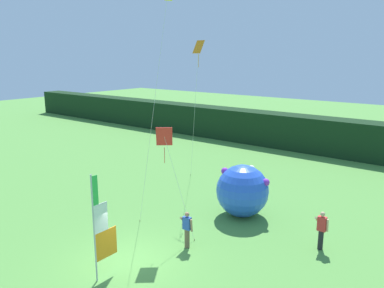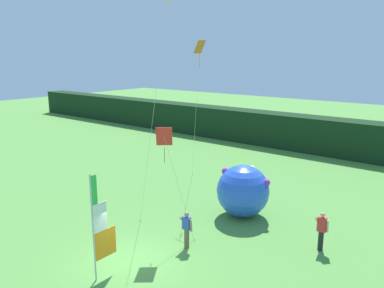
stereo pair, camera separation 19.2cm
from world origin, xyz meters
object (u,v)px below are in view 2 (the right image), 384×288
object	(u,v)px
banner_flag	(100,228)
inflatable_balloon	(243,191)
kite_orange_diamond_0	(199,59)
person_near_banner	(187,229)
kite_red_diamond_2	(165,140)
person_mid_field	(322,230)

from	to	relation	value
banner_flag	inflatable_balloon	size ratio (longest dim) A/B	1.53
kite_orange_diamond_0	person_near_banner	bearing A→B (deg)	-56.77
inflatable_balloon	kite_orange_diamond_0	world-z (taller)	kite_orange_diamond_0
person_near_banner	kite_red_diamond_2	size ratio (longest dim) A/B	0.32
banner_flag	person_near_banner	xyz separation A→B (m)	(1.03, 3.71, -1.10)
inflatable_balloon	kite_orange_diamond_0	distance (m)	7.62
person_near_banner	inflatable_balloon	bearing A→B (deg)	88.64
person_mid_field	inflatable_balloon	bearing A→B (deg)	167.05
kite_orange_diamond_0	kite_red_diamond_2	world-z (taller)	kite_orange_diamond_0
inflatable_balloon	kite_red_diamond_2	world-z (taller)	kite_red_diamond_2
kite_orange_diamond_0	kite_red_diamond_2	distance (m)	6.71
person_near_banner	kite_orange_diamond_0	bearing A→B (deg)	123.23
person_near_banner	inflatable_balloon	distance (m)	4.42
inflatable_balloon	banner_flag	bearing A→B (deg)	-97.99
inflatable_balloon	person_mid_field	bearing A→B (deg)	-12.95
person_mid_field	inflatable_balloon	world-z (taller)	inflatable_balloon
person_near_banner	inflatable_balloon	xyz separation A→B (m)	(0.10, 4.39, 0.48)
person_near_banner	person_mid_field	world-z (taller)	person_mid_field
kite_orange_diamond_0	kite_red_diamond_2	xyz separation A→B (m)	(2.28, -5.34, -3.37)
person_near_banner	banner_flag	bearing A→B (deg)	-105.56
person_near_banner	inflatable_balloon	world-z (taller)	inflatable_balloon
person_mid_field	kite_orange_diamond_0	bearing A→B (deg)	165.16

